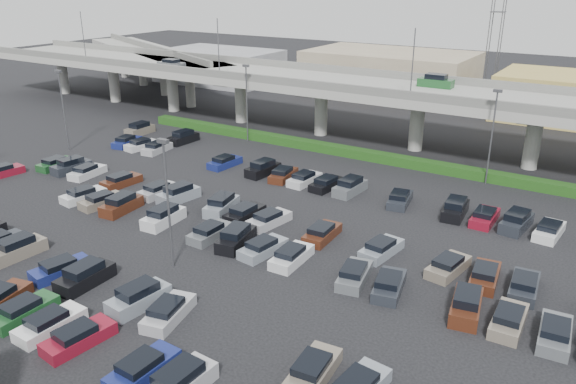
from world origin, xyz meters
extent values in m
plane|color=black|center=(0.00, 0.00, 0.00)|extent=(280.00, 280.00, 0.00)
cube|color=#999A92|center=(0.00, 32.00, 7.25)|extent=(150.00, 13.00, 1.10)
cube|color=slate|center=(0.00, 25.75, 8.30)|extent=(150.00, 0.50, 1.00)
cube|color=slate|center=(0.00, 38.25, 8.30)|extent=(150.00, 0.50, 1.00)
cylinder|color=#999A92|center=(-65.00, 32.00, 3.35)|extent=(1.80, 1.80, 6.70)
cube|color=slate|center=(-65.00, 32.00, 6.50)|extent=(2.60, 9.75, 0.50)
cylinder|color=#999A92|center=(-51.00, 32.00, 3.35)|extent=(1.80, 1.80, 6.70)
cube|color=slate|center=(-51.00, 32.00, 6.50)|extent=(2.60, 9.75, 0.50)
cylinder|color=#999A92|center=(-37.00, 32.00, 3.35)|extent=(1.80, 1.80, 6.70)
cube|color=slate|center=(-37.00, 32.00, 6.50)|extent=(2.60, 9.75, 0.50)
cylinder|color=#999A92|center=(-23.00, 32.00, 3.35)|extent=(1.80, 1.80, 6.70)
cube|color=slate|center=(-23.00, 32.00, 6.50)|extent=(2.60, 9.75, 0.50)
cylinder|color=#999A92|center=(-9.00, 32.00, 3.35)|extent=(1.80, 1.80, 6.70)
cube|color=slate|center=(-9.00, 32.00, 6.50)|extent=(2.60, 9.75, 0.50)
cylinder|color=#999A92|center=(5.00, 32.00, 3.35)|extent=(1.80, 1.80, 6.70)
cube|color=slate|center=(5.00, 32.00, 6.50)|extent=(2.60, 9.75, 0.50)
cylinder|color=#999A92|center=(19.00, 32.00, 3.35)|extent=(1.80, 1.80, 6.70)
cube|color=slate|center=(19.00, 32.00, 6.50)|extent=(2.60, 9.75, 0.50)
cube|color=slate|center=(-34.00, 29.00, 8.21)|extent=(4.40, 1.82, 0.82)
cube|color=black|center=(-34.00, 29.00, 8.84)|extent=(2.30, 1.60, 0.50)
cube|color=#1C5125|center=(6.00, 35.00, 8.32)|extent=(4.40, 1.82, 1.05)
cube|color=black|center=(6.00, 35.00, 9.14)|extent=(2.60, 1.60, 0.65)
cylinder|color=#4F5055|center=(-50.00, 25.90, 11.80)|extent=(0.14, 0.14, 8.00)
cylinder|color=#4F5055|center=(-22.00, 25.90, 11.80)|extent=(0.14, 0.14, 8.00)
cylinder|color=#4F5055|center=(6.00, 25.90, 11.80)|extent=(0.14, 0.14, 8.00)
cube|color=#999A92|center=(-52.00, 43.00, 7.25)|extent=(50.93, 30.13, 1.10)
cube|color=slate|center=(-52.00, 43.00, 8.30)|extent=(47.34, 22.43, 1.00)
cylinder|color=#999A92|center=(-69.22, 51.03, 3.35)|extent=(1.60, 1.60, 6.70)
cylinder|color=#999A92|center=(-58.34, 45.96, 3.35)|extent=(1.60, 1.60, 6.70)
cylinder|color=#999A92|center=(-47.47, 40.89, 3.35)|extent=(1.60, 1.60, 6.70)
cylinder|color=#999A92|center=(-36.59, 35.82, 3.35)|extent=(1.60, 1.60, 6.70)
cube|color=#1A4213|center=(0.00, 25.00, 0.55)|extent=(66.00, 1.60, 1.10)
cube|color=#4D2414|center=(-6.25, -18.50, 0.41)|extent=(2.69, 4.68, 0.82)
cube|color=#1C5125|center=(-3.50, -18.50, 0.41)|extent=(1.88, 4.42, 0.82)
cube|color=black|center=(-3.50, -18.70, 1.04)|extent=(1.63, 2.32, 0.50)
cube|color=white|center=(-0.75, -18.50, 0.41)|extent=(1.94, 4.45, 0.82)
cube|color=black|center=(-0.75, -18.70, 1.04)|extent=(1.66, 2.34, 0.50)
cube|color=maroon|center=(2.00, -18.50, 0.41)|extent=(2.32, 4.58, 0.82)
cube|color=black|center=(2.00, -18.70, 1.04)|extent=(1.86, 2.47, 0.50)
cube|color=navy|center=(7.50, -18.50, 0.41)|extent=(1.98, 4.46, 0.82)
cube|color=black|center=(7.50, -18.70, 1.04)|extent=(1.68, 2.36, 0.50)
cube|color=black|center=(10.25, -18.50, 1.34)|extent=(1.71, 2.67, 0.65)
cube|color=gray|center=(-11.75, -13.50, 0.53)|extent=(2.04, 4.49, 1.05)
cube|color=black|center=(-11.75, -13.50, 1.34)|extent=(1.73, 2.68, 0.65)
cube|color=navy|center=(-6.25, -13.50, 0.41)|extent=(2.67, 4.68, 0.82)
cube|color=black|center=(-6.25, -13.70, 1.04)|extent=(2.03, 2.57, 0.50)
cube|color=black|center=(-3.50, -13.50, 0.53)|extent=(1.96, 4.46, 1.05)
cube|color=black|center=(-3.50, -13.50, 1.34)|extent=(1.68, 2.65, 0.65)
cube|color=gray|center=(2.00, -13.50, 0.53)|extent=(2.31, 4.58, 1.05)
cube|color=black|center=(2.00, -13.50, 1.34)|extent=(1.89, 2.77, 0.65)
cube|color=#B0AFB4|center=(4.75, -13.50, 0.41)|extent=(2.74, 4.69, 0.82)
cube|color=black|center=(4.75, -13.70, 1.04)|extent=(2.07, 2.59, 0.50)
cube|color=gray|center=(15.75, -13.50, 0.41)|extent=(2.21, 4.55, 0.82)
cube|color=black|center=(15.75, -13.70, 1.04)|extent=(1.80, 2.43, 0.50)
cube|color=black|center=(18.50, -13.70, 1.04)|extent=(1.84, 2.46, 0.50)
cube|color=maroon|center=(-31.00, -2.50, 0.41)|extent=(2.31, 4.58, 0.82)
cube|color=black|center=(-31.00, -2.70, 1.04)|extent=(1.85, 2.47, 0.50)
cube|color=white|center=(-17.25, -2.50, 0.41)|extent=(2.41, 4.61, 0.82)
cube|color=black|center=(-17.25, -2.70, 1.04)|extent=(1.90, 2.50, 0.50)
cube|color=gray|center=(-14.50, -2.50, 0.41)|extent=(2.44, 4.62, 0.82)
cube|color=black|center=(-14.50, -2.70, 1.04)|extent=(1.92, 2.51, 0.50)
cube|color=#4D2414|center=(-11.75, -2.50, 0.53)|extent=(2.26, 4.56, 1.05)
cube|color=black|center=(-11.75, -2.50, 1.34)|extent=(1.86, 2.75, 0.65)
cube|color=white|center=(-6.25, -2.50, 0.53)|extent=(2.11, 4.51, 1.05)
cube|color=black|center=(-6.25, -2.50, 1.34)|extent=(1.77, 2.70, 0.65)
cube|color=slate|center=(-0.75, -2.50, 0.41)|extent=(1.91, 4.44, 0.82)
cube|color=black|center=(-0.75, -2.70, 1.04)|extent=(1.65, 2.33, 0.50)
cube|color=black|center=(2.00, -2.50, 0.53)|extent=(2.59, 4.66, 1.05)
cube|color=black|center=(2.00, -2.50, 1.34)|extent=(2.05, 2.85, 0.65)
cube|color=gray|center=(4.75, -2.50, 0.41)|extent=(2.38, 4.60, 0.82)
cube|color=black|center=(4.75, -2.70, 1.04)|extent=(1.89, 2.49, 0.50)
cube|color=white|center=(7.50, -2.50, 0.41)|extent=(1.96, 4.46, 0.82)
cube|color=black|center=(7.50, -2.70, 1.04)|extent=(1.68, 2.35, 0.50)
cube|color=slate|center=(13.00, -2.50, 0.41)|extent=(2.61, 4.66, 0.82)
cube|color=black|center=(13.00, -2.70, 1.04)|extent=(2.00, 2.56, 0.50)
cube|color=#262A31|center=(15.75, -2.50, 0.41)|extent=(2.67, 4.68, 0.82)
cube|color=black|center=(15.75, -2.70, 1.04)|extent=(2.03, 2.58, 0.50)
cube|color=#4D2414|center=(21.25, -2.50, 0.53)|extent=(2.54, 4.64, 1.05)
cube|color=black|center=(21.25, -2.50, 1.34)|extent=(2.02, 2.83, 0.65)
cube|color=gray|center=(24.00, -2.50, 0.41)|extent=(1.94, 4.45, 0.82)
cube|color=black|center=(24.00, -2.70, 1.04)|extent=(1.67, 2.34, 0.50)
cube|color=slate|center=(26.75, -2.50, 0.41)|extent=(2.15, 4.53, 0.82)
cube|color=black|center=(26.75, -2.70, 1.04)|extent=(1.77, 2.41, 0.50)
cube|color=#1C5125|center=(-28.25, 2.50, 0.41)|extent=(2.00, 4.47, 0.82)
cube|color=black|center=(-28.25, 2.30, 1.04)|extent=(1.70, 2.37, 0.50)
cube|color=#262A31|center=(-25.50, 2.50, 0.53)|extent=(2.25, 4.56, 1.05)
cube|color=black|center=(-25.50, 2.50, 1.34)|extent=(1.85, 2.75, 0.65)
cube|color=white|center=(-22.75, 2.50, 0.41)|extent=(2.32, 4.58, 0.82)
cube|color=black|center=(-22.75, 2.30, 1.04)|extent=(1.86, 2.47, 0.50)
cube|color=#4D2414|center=(-17.25, 2.50, 0.41)|extent=(2.15, 4.53, 0.82)
cube|color=black|center=(-17.25, 2.30, 1.04)|extent=(1.77, 2.41, 0.50)
cube|color=#B0AFB4|center=(-11.75, 2.50, 0.41)|extent=(2.08, 4.50, 0.82)
cube|color=black|center=(-11.75, 2.30, 1.04)|extent=(1.74, 2.39, 0.50)
cube|color=gray|center=(-9.00, 2.50, 0.53)|extent=(2.49, 4.63, 1.05)
cube|color=black|center=(-9.00, 2.50, 1.34)|extent=(1.99, 2.82, 0.65)
cube|color=gray|center=(-3.50, 2.50, 0.53)|extent=(2.64, 4.67, 1.05)
cube|color=black|center=(-3.50, 2.50, 1.34)|extent=(2.08, 2.86, 0.65)
cube|color=black|center=(-0.75, 2.50, 0.41)|extent=(1.96, 4.46, 0.82)
cube|color=black|center=(-0.75, 2.30, 1.04)|extent=(1.68, 2.35, 0.50)
cube|color=#B0AFB4|center=(2.00, 2.50, 0.41)|extent=(2.49, 4.63, 0.82)
cube|color=black|center=(2.00, 2.30, 1.04)|extent=(1.94, 2.52, 0.50)
cube|color=#4D2414|center=(7.50, 2.50, 0.41)|extent=(2.01, 4.48, 0.82)
cube|color=black|center=(7.50, 2.30, 1.04)|extent=(1.70, 2.37, 0.50)
cube|color=gray|center=(13.00, 2.50, 0.41)|extent=(2.40, 4.61, 0.82)
cube|color=black|center=(13.00, 2.30, 1.04)|extent=(1.90, 2.50, 0.50)
cube|color=gray|center=(18.50, 2.50, 0.41)|extent=(2.50, 4.64, 0.82)
cube|color=black|center=(18.50, 2.30, 1.04)|extent=(1.95, 2.53, 0.50)
cube|color=#4D2414|center=(21.25, 2.50, 0.41)|extent=(2.29, 4.57, 0.82)
cube|color=black|center=(21.25, 2.30, 1.04)|extent=(1.84, 2.46, 0.50)
cube|color=#262A31|center=(24.00, 2.50, 0.41)|extent=(2.18, 4.54, 0.82)
cube|color=black|center=(24.00, 2.30, 1.04)|extent=(1.79, 2.43, 0.50)
cube|color=navy|center=(-28.25, 13.50, 0.41)|extent=(2.57, 4.65, 0.82)
cube|color=black|center=(-28.25, 13.30, 1.04)|extent=(1.98, 2.55, 0.50)
cube|color=white|center=(-25.50, 13.50, 0.41)|extent=(2.52, 4.64, 0.82)
cube|color=black|center=(-25.50, 13.30, 1.04)|extent=(1.96, 2.53, 0.50)
cube|color=#B0AFB4|center=(-22.75, 13.50, 0.41)|extent=(2.37, 4.60, 0.82)
cube|color=black|center=(-22.75, 13.30, 1.04)|extent=(1.88, 2.49, 0.50)
cube|color=navy|center=(-11.75, 13.50, 0.41)|extent=(2.15, 4.53, 0.82)
cube|color=black|center=(-11.75, 13.30, 1.04)|extent=(1.77, 2.42, 0.50)
cube|color=black|center=(-6.25, 13.50, 0.53)|extent=(2.34, 4.59, 1.05)
cube|color=black|center=(-6.25, 13.50, 1.34)|extent=(1.90, 2.77, 0.65)
cube|color=#4D2414|center=(-3.50, 13.50, 0.41)|extent=(2.44, 4.62, 0.82)
cube|color=black|center=(-3.50, 13.30, 1.04)|extent=(1.92, 2.51, 0.50)
cube|color=white|center=(-0.75, 13.50, 0.41)|extent=(2.15, 4.52, 0.82)
cube|color=black|center=(-0.75, 13.30, 1.04)|extent=(1.77, 2.41, 0.50)
cube|color=black|center=(2.00, 13.50, 0.41)|extent=(2.27, 4.57, 0.82)
cube|color=black|center=(2.00, 13.30, 1.04)|extent=(1.83, 2.45, 0.50)
cube|color=slate|center=(4.75, 13.50, 0.53)|extent=(2.14, 4.52, 1.05)
cube|color=black|center=(4.75, 13.50, 1.34)|extent=(1.79, 2.71, 0.65)
cube|color=#262A31|center=(10.25, 13.50, 0.41)|extent=(2.55, 4.65, 0.82)
cube|color=black|center=(10.25, 13.30, 1.04)|extent=(1.97, 2.54, 0.50)
cube|color=black|center=(15.75, 13.50, 0.53)|extent=(2.20, 4.54, 1.05)
cube|color=black|center=(15.75, 13.50, 1.34)|extent=(1.82, 2.73, 0.65)
cube|color=maroon|center=(18.50, 13.50, 0.41)|extent=(1.83, 4.40, 0.82)
cube|color=black|center=(18.50, 13.30, 1.04)|extent=(1.60, 2.30, 0.50)
cube|color=#262A31|center=(21.25, 13.50, 0.53)|extent=(2.32, 4.58, 1.05)
cube|color=black|center=(21.25, 13.50, 1.34)|extent=(1.89, 2.77, 0.65)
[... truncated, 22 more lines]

